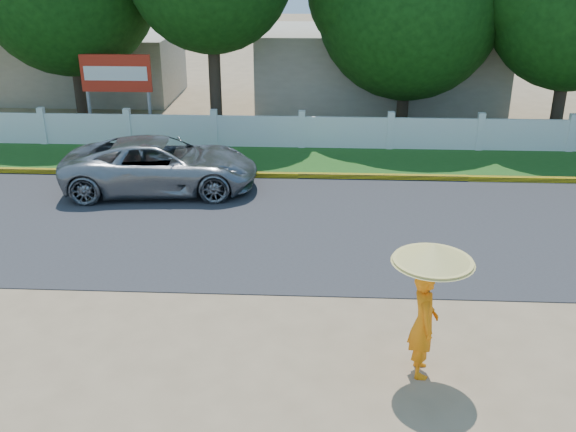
% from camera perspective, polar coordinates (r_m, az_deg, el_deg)
% --- Properties ---
extents(ground, '(120.00, 120.00, 0.00)m').
position_cam_1_polar(ground, '(11.92, -0.50, -9.52)').
color(ground, '#9E8460').
rests_on(ground, ground).
extents(road, '(60.00, 7.00, 0.02)m').
position_cam_1_polar(road, '(15.90, 0.46, -0.81)').
color(road, '#38383A').
rests_on(road, ground).
extents(grass_verge, '(60.00, 3.50, 0.03)m').
position_cam_1_polar(grass_verge, '(20.81, 1.09, 4.97)').
color(grass_verge, '#2D601E').
rests_on(grass_verge, ground).
extents(curb, '(40.00, 0.18, 0.16)m').
position_cam_1_polar(curb, '(19.18, 0.92, 3.61)').
color(curb, yellow).
rests_on(curb, ground).
extents(fence, '(40.00, 0.10, 1.10)m').
position_cam_1_polar(fence, '(22.05, 1.23, 7.44)').
color(fence, silver).
rests_on(fence, ground).
extents(building_near, '(10.00, 6.00, 3.20)m').
position_cam_1_polar(building_near, '(28.56, 7.87, 12.92)').
color(building_near, '#B7AD99').
rests_on(building_near, ground).
extents(building_far, '(8.00, 5.00, 2.80)m').
position_cam_1_polar(building_far, '(31.34, -17.36, 12.62)').
color(building_far, '#B7AD99').
rests_on(building_far, ground).
extents(vehicle, '(5.59, 2.97, 1.50)m').
position_cam_1_polar(vehicle, '(18.35, -11.21, 4.47)').
color(vehicle, gray).
rests_on(vehicle, ground).
extents(monk_with_parasol, '(1.26, 1.26, 2.30)m').
position_cam_1_polar(monk_with_parasol, '(10.14, 12.35, -6.52)').
color(monk_with_parasol, orange).
rests_on(monk_with_parasol, ground).
extents(billboard, '(2.50, 0.13, 2.95)m').
position_cam_1_polar(billboard, '(23.87, -15.01, 11.79)').
color(billboard, gray).
rests_on(billboard, ground).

